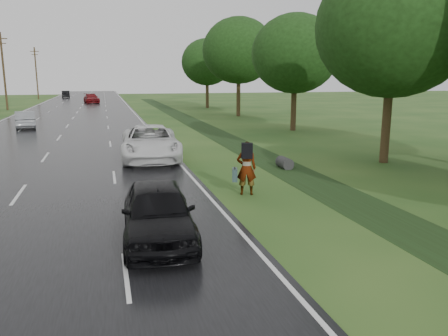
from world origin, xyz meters
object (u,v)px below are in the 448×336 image
white_pickup (150,142)px  pedestrian (246,167)px  silver_sedan (25,120)px  dark_sedan (158,212)px

white_pickup → pedestrian: bearing=-68.1°
pedestrian → silver_sedan: bearing=-50.4°
silver_sedan → white_pickup: bearing=107.6°
silver_sedan → pedestrian: bearing=105.0°
pedestrian → dark_sedan: size_ratio=0.44×
pedestrian → white_pickup: pedestrian is taller
dark_sedan → silver_sedan: dark_sedan is taller
dark_sedan → silver_sedan: size_ratio=1.04×
white_pickup → silver_sedan: white_pickup is taller
dark_sedan → pedestrian: bearing=49.7°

